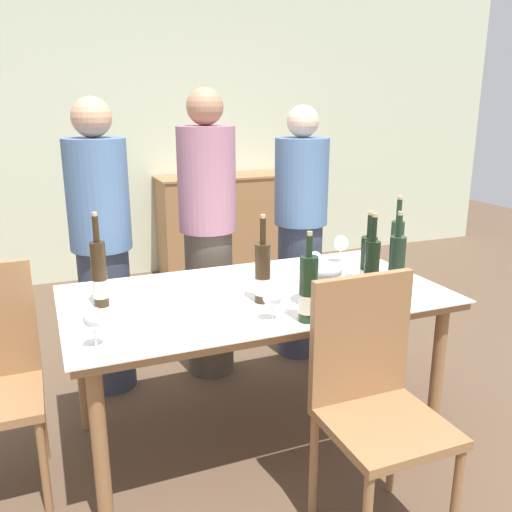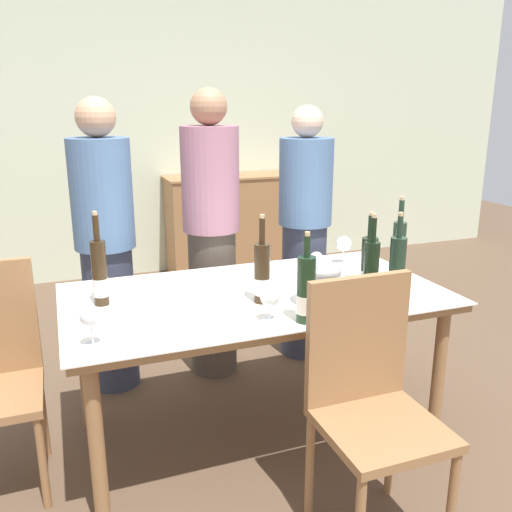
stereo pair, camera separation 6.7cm
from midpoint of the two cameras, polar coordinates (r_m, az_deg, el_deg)
ground_plane at (r=2.86m, az=0.71°, el=-18.13°), size 12.00×12.00×0.00m
back_wall at (r=5.23m, az=-11.30°, el=13.34°), size 8.00×0.10×2.80m
sideboard_cabinet at (r=5.26m, az=-1.80°, el=3.42°), size 1.33×0.46×0.94m
dining_table at (r=2.55m, az=0.76°, el=-5.43°), size 1.74×0.94×0.75m
ice_bucket at (r=2.38m, az=7.54°, el=-3.00°), size 0.19×0.19×0.17m
wine_bottle_0 at (r=2.37m, az=12.78°, el=-2.10°), size 0.07×0.07×0.41m
wine_bottle_1 at (r=2.43m, az=-15.37°, el=-1.83°), size 0.07×0.07×0.42m
wine_bottle_2 at (r=2.55m, az=12.52°, el=-1.08°), size 0.08×0.08×0.38m
wine_bottle_3 at (r=2.49m, az=15.35°, el=-1.49°), size 0.07×0.07×0.40m
wine_bottle_4 at (r=2.17m, az=6.17°, el=-3.75°), size 0.08×0.08×0.37m
wine_bottle_5 at (r=2.37m, az=1.45°, el=-1.93°), size 0.07×0.07×0.40m
wine_bottle_6 at (r=2.75m, az=15.42°, el=0.32°), size 0.06×0.06×0.42m
wine_glass_0 at (r=2.04m, az=-16.10°, el=-6.29°), size 0.08×0.08×0.15m
wine_glass_1 at (r=2.52m, az=10.76°, el=-1.91°), size 0.07×0.07×0.14m
wine_glass_2 at (r=2.18m, az=2.38°, el=-4.44°), size 0.08×0.08×0.14m
wine_glass_3 at (r=2.70m, az=7.09°, el=-0.42°), size 0.07×0.07×0.15m
wine_glass_4 at (r=3.01m, az=9.86°, el=1.21°), size 0.08×0.08×0.15m
chair_near_front at (r=2.12m, az=12.76°, el=-13.86°), size 0.42×0.42×0.99m
person_host at (r=3.10m, az=-14.93°, el=0.71°), size 0.33×0.33×1.63m
person_guest_left at (r=3.17m, az=-4.16°, el=2.02°), size 0.33×0.33×1.68m
person_guest_right at (r=3.42m, az=5.69°, el=2.14°), size 0.33×0.33×1.59m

